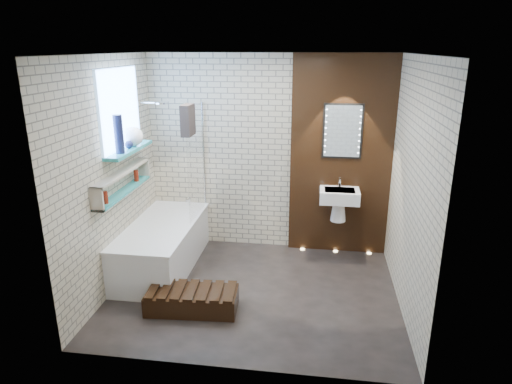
# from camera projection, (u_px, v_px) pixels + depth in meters

# --- Properties ---
(ground) EXTENTS (3.20, 3.20, 0.00)m
(ground) POSITION_uv_depth(u_px,v_px,m) (254.00, 292.00, 5.15)
(ground) COLOR black
(ground) RESTS_ON ground
(room_shell) EXTENTS (3.24, 3.20, 2.60)m
(room_shell) POSITION_uv_depth(u_px,v_px,m) (254.00, 183.00, 4.75)
(room_shell) COLOR #C0B498
(room_shell) RESTS_ON ground
(walnut_panel) EXTENTS (1.30, 0.06, 2.60)m
(walnut_panel) POSITION_uv_depth(u_px,v_px,m) (341.00, 158.00, 5.82)
(walnut_panel) COLOR black
(walnut_panel) RESTS_ON ground
(clerestory_window) EXTENTS (0.18, 1.00, 0.94)m
(clerestory_window) POSITION_uv_depth(u_px,v_px,m) (122.00, 118.00, 5.10)
(clerestory_window) COLOR #7FADE0
(clerestory_window) RESTS_ON room_shell
(display_niche) EXTENTS (0.14, 1.30, 0.26)m
(display_niche) POSITION_uv_depth(u_px,v_px,m) (123.00, 182.00, 5.13)
(display_niche) COLOR teal
(display_niche) RESTS_ON room_shell
(bathtub) EXTENTS (0.79, 1.74, 0.70)m
(bathtub) POSITION_uv_depth(u_px,v_px,m) (163.00, 246.00, 5.65)
(bathtub) COLOR white
(bathtub) RESTS_ON ground
(bath_screen) EXTENTS (0.01, 0.78, 1.40)m
(bath_screen) POSITION_uv_depth(u_px,v_px,m) (196.00, 161.00, 5.71)
(bath_screen) COLOR white
(bath_screen) RESTS_ON bathtub
(towel) EXTENTS (0.11, 0.28, 0.36)m
(towel) POSITION_uv_depth(u_px,v_px,m) (188.00, 120.00, 5.26)
(towel) COLOR black
(towel) RESTS_ON bath_screen
(shower_head) EXTENTS (0.18, 0.18, 0.02)m
(shower_head) POSITION_uv_depth(u_px,v_px,m) (162.00, 103.00, 5.60)
(shower_head) COLOR silver
(shower_head) RESTS_ON room_shell
(washbasin) EXTENTS (0.50, 0.36, 0.58)m
(washbasin) POSITION_uv_depth(u_px,v_px,m) (339.00, 200.00, 5.79)
(washbasin) COLOR white
(washbasin) RESTS_ON walnut_panel
(led_mirror) EXTENTS (0.50, 0.02, 0.70)m
(led_mirror) POSITION_uv_depth(u_px,v_px,m) (343.00, 131.00, 5.68)
(led_mirror) COLOR black
(led_mirror) RESTS_ON walnut_panel
(walnut_step) EXTENTS (0.98, 0.49, 0.21)m
(walnut_step) POSITION_uv_depth(u_px,v_px,m) (192.00, 300.00, 4.78)
(walnut_step) COLOR black
(walnut_step) RESTS_ON ground
(niche_bottles) EXTENTS (0.06, 0.89, 0.14)m
(niche_bottles) POSITION_uv_depth(u_px,v_px,m) (122.00, 186.00, 5.10)
(niche_bottles) COLOR maroon
(niche_bottles) RESTS_ON display_niche
(sill_vases) EXTENTS (0.23, 0.55, 0.42)m
(sill_vases) POSITION_uv_depth(u_px,v_px,m) (130.00, 136.00, 5.18)
(sill_vases) COLOR #151A3A
(sill_vases) RESTS_ON clerestory_window
(floor_uplights) EXTENTS (0.96, 0.06, 0.01)m
(floor_uplights) POSITION_uv_depth(u_px,v_px,m) (336.00, 251.00, 6.16)
(floor_uplights) COLOR #FFD899
(floor_uplights) RESTS_ON ground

